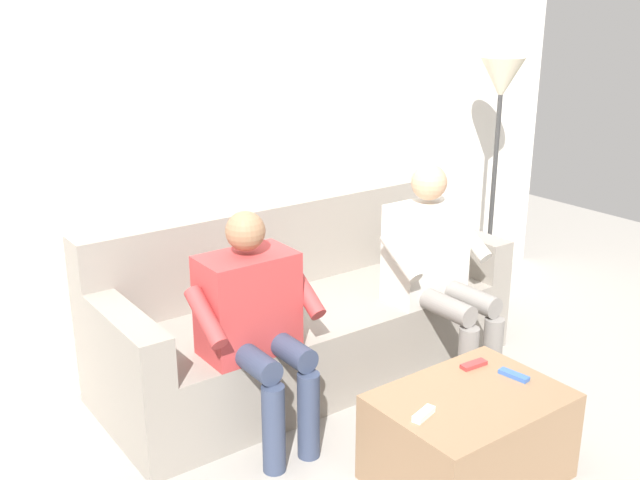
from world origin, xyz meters
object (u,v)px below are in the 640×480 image
object	(u,v)px
person_right_seated	(255,316)
remote_red	(474,365)
remote_blue	(514,375)
floor_lamp	(500,99)
coffee_table	(469,437)
remote_white	(424,414)
couch	(302,316)
person_left_seated	(435,262)

from	to	relation	value
person_right_seated	remote_red	bearing A→B (deg)	138.97
remote_red	remote_blue	bearing A→B (deg)	-63.54
remote_blue	floor_lamp	distance (m)	2.03
coffee_table	remote_red	world-z (taller)	remote_red
remote_red	remote_white	bearing A→B (deg)	-155.88
person_right_seated	floor_lamp	world-z (taller)	floor_lamp
couch	remote_blue	bearing A→B (deg)	101.98
person_left_seated	person_right_seated	world-z (taller)	person_left_seated
remote_red	remote_blue	xyz separation A→B (m)	(-0.07, 0.17, -0.00)
remote_white	floor_lamp	size ratio (longest dim) A/B	0.08
remote_red	floor_lamp	xyz separation A→B (m)	(-1.35, -1.11, 0.93)
couch	remote_white	bearing A→B (deg)	77.31
person_right_seated	remote_red	xyz separation A→B (m)	(-0.73, 0.63, -0.19)
remote_white	remote_red	bearing A→B (deg)	3.87
person_left_seated	remote_red	xyz separation A→B (m)	(0.35, 0.61, -0.22)
person_left_seated	remote_white	bearing A→B (deg)	43.73
couch	remote_red	bearing A→B (deg)	100.24
person_right_seated	remote_red	distance (m)	0.98
person_left_seated	remote_blue	xyz separation A→B (m)	(0.28, 0.77, -0.22)
couch	person_left_seated	world-z (taller)	person_left_seated
person_right_seated	remote_white	bearing A→B (deg)	108.31
remote_red	remote_white	world-z (taller)	remote_white
remote_blue	couch	bearing A→B (deg)	3.27
person_right_seated	coffee_table	bearing A→B (deg)	124.03
couch	floor_lamp	bearing A→B (deg)	-177.62
remote_blue	floor_lamp	size ratio (longest dim) A/B	0.08
person_left_seated	floor_lamp	distance (m)	1.32
remote_red	remote_white	size ratio (longest dim) A/B	1.07
coffee_table	person_right_seated	world-z (taller)	person_right_seated
coffee_table	floor_lamp	size ratio (longest dim) A/B	0.48
person_right_seated	floor_lamp	distance (m)	2.25
remote_white	person_left_seated	bearing A→B (deg)	27.59
remote_white	floor_lamp	world-z (taller)	floor_lamp
couch	coffee_table	size ratio (longest dim) A/B	2.90
couch	coffee_table	distance (m)	1.21
remote_white	remote_blue	world-z (taller)	remote_white
coffee_table	person_left_seated	size ratio (longest dim) A/B	0.68
couch	floor_lamp	distance (m)	1.85
person_left_seated	person_right_seated	bearing A→B (deg)	-1.32
coffee_table	floor_lamp	bearing A→B (deg)	-140.41
remote_white	couch	bearing A→B (deg)	61.16
couch	remote_white	size ratio (longest dim) A/B	18.59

